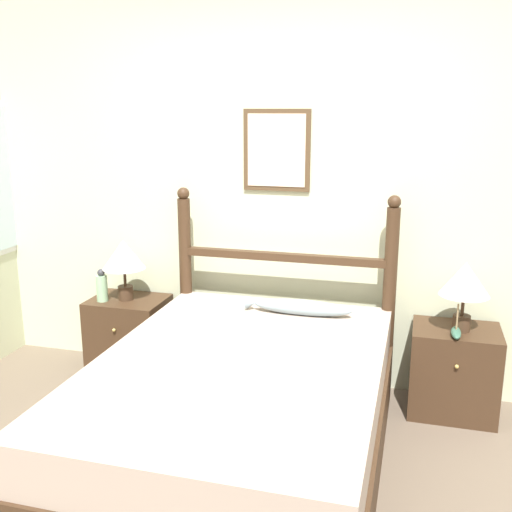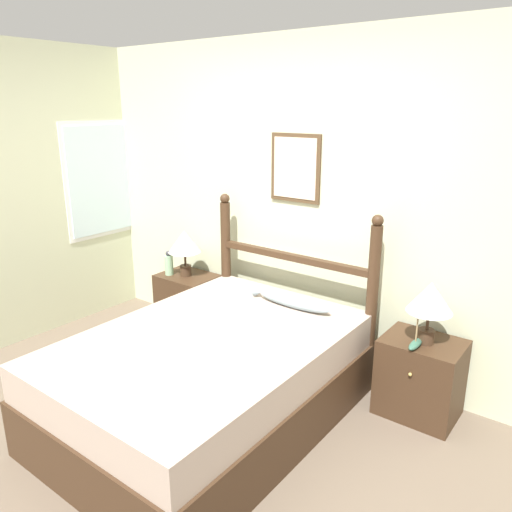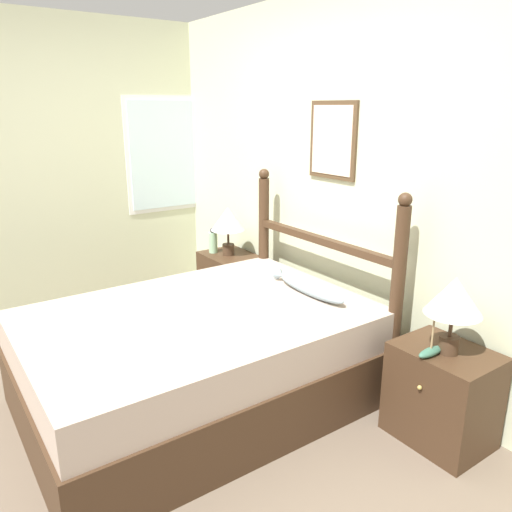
{
  "view_description": "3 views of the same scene",
  "coord_description": "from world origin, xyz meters",
  "px_view_note": "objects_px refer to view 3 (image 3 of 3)",
  "views": [
    {
      "loc": [
        0.85,
        -2.1,
        1.83
      ],
      "look_at": [
        -0.01,
        1.04,
        1.02
      ],
      "focal_mm": 42.0,
      "sensor_mm": 36.0,
      "label": 1
    },
    {
      "loc": [
        2.04,
        -1.57,
        2.03
      ],
      "look_at": [
        0.11,
        0.97,
        1.06
      ],
      "focal_mm": 35.0,
      "sensor_mm": 36.0,
      "label": 2
    },
    {
      "loc": [
        2.5,
        -0.74,
        1.79
      ],
      "look_at": [
        0.12,
        0.92,
        0.92
      ],
      "focal_mm": 35.0,
      "sensor_mm": 36.0,
      "label": 3
    }
  ],
  "objects_px": {
    "nightstand_right": "(442,395)",
    "table_lamp_right": "(454,299)",
    "bed": "(199,358)",
    "table_lamp_left": "(228,221)",
    "nightstand_left": "(230,284)",
    "fish_pillow": "(309,287)",
    "model_boat": "(431,351)",
    "bottle": "(213,241)"
  },
  "relations": [
    {
      "from": "model_boat",
      "to": "nightstand_right",
      "type": "bearing_deg",
      "value": 83.73
    },
    {
      "from": "nightstand_left",
      "to": "fish_pillow",
      "type": "xyz_separation_m",
      "value": [
        1.25,
        -0.17,
        0.38
      ]
    },
    {
      "from": "bed",
      "to": "table_lamp_right",
      "type": "distance_m",
      "value": 1.52
    },
    {
      "from": "bed",
      "to": "bottle",
      "type": "xyz_separation_m",
      "value": [
        -1.23,
        0.83,
        0.34
      ]
    },
    {
      "from": "nightstand_right",
      "to": "model_boat",
      "type": "distance_m",
      "value": 0.32
    },
    {
      "from": "nightstand_left",
      "to": "fish_pillow",
      "type": "height_order",
      "value": "fish_pillow"
    },
    {
      "from": "bottle",
      "to": "fish_pillow",
      "type": "xyz_separation_m",
      "value": [
        1.39,
        -0.09,
        0.01
      ]
    },
    {
      "from": "table_lamp_left",
      "to": "bottle",
      "type": "relative_size",
      "value": 1.87
    },
    {
      "from": "fish_pillow",
      "to": "bed",
      "type": "bearing_deg",
      "value": -102.12
    },
    {
      "from": "model_boat",
      "to": "table_lamp_left",
      "type": "bearing_deg",
      "value": 176.96
    },
    {
      "from": "table_lamp_left",
      "to": "table_lamp_right",
      "type": "xyz_separation_m",
      "value": [
        2.2,
        -0.01,
        0.0
      ]
    },
    {
      "from": "table_lamp_left",
      "to": "fish_pillow",
      "type": "bearing_deg",
      "value": -7.34
    },
    {
      "from": "nightstand_right",
      "to": "fish_pillow",
      "type": "distance_m",
      "value": 1.02
    },
    {
      "from": "nightstand_right",
      "to": "table_lamp_right",
      "type": "bearing_deg",
      "value": -53.25
    },
    {
      "from": "nightstand_right",
      "to": "fish_pillow",
      "type": "xyz_separation_m",
      "value": [
        -0.93,
        -0.17,
        0.38
      ]
    },
    {
      "from": "nightstand_right",
      "to": "table_lamp_left",
      "type": "relative_size",
      "value": 1.29
    },
    {
      "from": "bed",
      "to": "bottle",
      "type": "bearing_deg",
      "value": 146.16
    },
    {
      "from": "model_boat",
      "to": "fish_pillow",
      "type": "height_order",
      "value": "model_boat"
    },
    {
      "from": "nightstand_left",
      "to": "nightstand_right",
      "type": "relative_size",
      "value": 1.0
    },
    {
      "from": "table_lamp_right",
      "to": "bottle",
      "type": "bearing_deg",
      "value": -178.56
    },
    {
      "from": "bed",
      "to": "bottle",
      "type": "distance_m",
      "value": 1.52
    },
    {
      "from": "bed",
      "to": "nightstand_left",
      "type": "xyz_separation_m",
      "value": [
        -1.09,
        0.91,
        -0.03
      ]
    },
    {
      "from": "bed",
      "to": "table_lamp_left",
      "type": "distance_m",
      "value": 1.52
    },
    {
      "from": "table_lamp_left",
      "to": "table_lamp_right",
      "type": "distance_m",
      "value": 2.2
    },
    {
      "from": "table_lamp_left",
      "to": "table_lamp_right",
      "type": "height_order",
      "value": "same"
    },
    {
      "from": "nightstand_right",
      "to": "fish_pillow",
      "type": "height_order",
      "value": "fish_pillow"
    },
    {
      "from": "model_boat",
      "to": "fish_pillow",
      "type": "distance_m",
      "value": 0.92
    },
    {
      "from": "table_lamp_right",
      "to": "bottle",
      "type": "relative_size",
      "value": 1.87
    },
    {
      "from": "nightstand_right",
      "to": "fish_pillow",
      "type": "bearing_deg",
      "value": -169.5
    },
    {
      "from": "table_lamp_right",
      "to": "bottle",
      "type": "distance_m",
      "value": 2.35
    },
    {
      "from": "nightstand_right",
      "to": "table_lamp_right",
      "type": "height_order",
      "value": "table_lamp_right"
    },
    {
      "from": "bed",
      "to": "nightstand_right",
      "type": "relative_size",
      "value": 3.74
    },
    {
      "from": "nightstand_left",
      "to": "bottle",
      "type": "bearing_deg",
      "value": -150.07
    },
    {
      "from": "nightstand_right",
      "to": "model_boat",
      "type": "xyz_separation_m",
      "value": [
        -0.01,
        -0.13,
        0.3
      ]
    },
    {
      "from": "bottle",
      "to": "model_boat",
      "type": "distance_m",
      "value": 2.31
    },
    {
      "from": "nightstand_left",
      "to": "table_lamp_right",
      "type": "xyz_separation_m",
      "value": [
        2.19,
        -0.02,
        0.58
      ]
    },
    {
      "from": "table_lamp_right",
      "to": "fish_pillow",
      "type": "distance_m",
      "value": 0.98
    },
    {
      "from": "bed",
      "to": "table_lamp_left",
      "type": "height_order",
      "value": "table_lamp_left"
    },
    {
      "from": "model_boat",
      "to": "fish_pillow",
      "type": "relative_size",
      "value": 0.3
    },
    {
      "from": "bottle",
      "to": "nightstand_right",
      "type": "bearing_deg",
      "value": 2.05
    },
    {
      "from": "table_lamp_left",
      "to": "table_lamp_right",
      "type": "relative_size",
      "value": 1.0
    },
    {
      "from": "model_boat",
      "to": "bed",
      "type": "bearing_deg",
      "value": -143.93
    }
  ]
}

